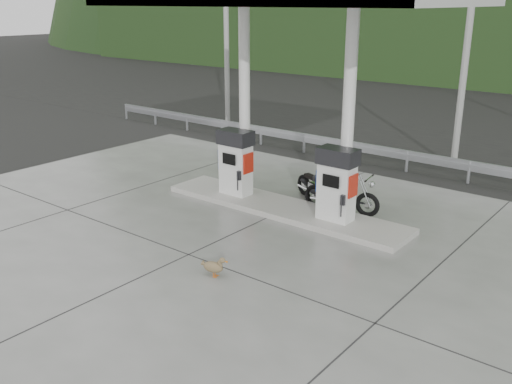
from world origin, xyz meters
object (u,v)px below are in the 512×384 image
Objects in this scene: gas_pump_left at (236,162)px; gas_pump_right at (337,184)px; motorcycle_left at (317,187)px; motorcycle_right at (341,195)px; duck at (213,267)px.

gas_pump_left is 3.20m from gas_pump_right.
gas_pump_left is at bearing -123.24° from motorcycle_left.
motorcycle_left is at bearing 153.34° from motorcycle_right.
motorcycle_left is (1.88, 1.20, -0.63)m from gas_pump_left.
gas_pump_right is (3.20, 0.00, 0.00)m from gas_pump_left.
motorcycle_left is 5.18m from duck.
motorcycle_right is at bearing 111.62° from gas_pump_right.
duck is (0.83, -5.11, -0.23)m from motorcycle_left.
motorcycle_left reaches higher than duck.
motorcycle_right is (-0.36, 0.90, -0.59)m from gas_pump_right.
gas_pump_left is at bearing 180.00° from gas_pump_right.
gas_pump_right reaches higher than motorcycle_right.
gas_pump_left is 4.83m from duck.
gas_pump_right is 1.02× the size of motorcycle_left.
motorcycle_right is at bearing 74.00° from duck.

